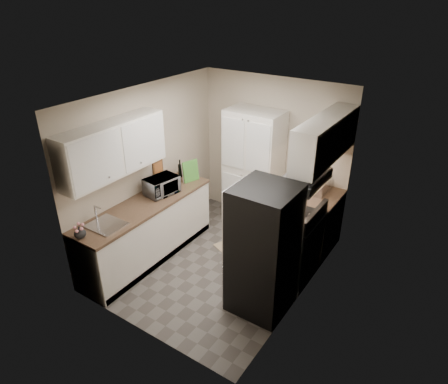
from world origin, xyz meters
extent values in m
plane|color=#56514C|center=(0.00, 0.00, 0.00)|extent=(3.20, 3.20, 0.00)
cube|color=beige|center=(0.00, 1.60, 1.25)|extent=(2.60, 0.04, 2.50)
cube|color=beige|center=(0.00, -1.60, 1.25)|extent=(2.60, 0.04, 2.50)
cube|color=beige|center=(-1.30, 0.00, 1.25)|extent=(0.04, 3.20, 2.50)
cube|color=beige|center=(1.30, 0.00, 1.25)|extent=(0.04, 3.20, 2.50)
cube|color=white|center=(0.00, 0.00, 2.50)|extent=(2.60, 3.20, 0.04)
cube|color=silver|center=(-1.13, -0.75, 1.83)|extent=(0.33, 1.60, 0.70)
cube|color=silver|center=(1.13, 0.82, 1.89)|extent=(0.33, 1.55, 0.58)
cube|color=#99999E|center=(1.07, 0.39, 1.52)|extent=(0.45, 0.76, 0.13)
cube|color=#B7B7BC|center=(-0.99, -1.15, 0.93)|extent=(0.45, 0.40, 0.02)
cube|color=brown|center=(-1.29, 0.20, 1.18)|extent=(0.02, 0.22, 0.22)
cube|color=silver|center=(-0.20, 1.32, 1.00)|extent=(0.90, 0.55, 2.00)
cube|color=silver|center=(-0.99, -0.43, 0.44)|extent=(0.60, 2.30, 0.88)
cube|color=brown|center=(-0.99, -0.43, 0.90)|extent=(0.63, 2.33, 0.04)
cube|color=silver|center=(0.99, 1.19, 0.44)|extent=(0.60, 0.80, 0.88)
cube|color=brown|center=(0.99, 1.19, 0.90)|extent=(0.63, 0.83, 0.04)
cube|color=#B7B7BC|center=(0.97, 0.39, 0.45)|extent=(0.64, 0.76, 0.90)
cube|color=black|center=(0.97, 0.39, 0.92)|extent=(0.66, 0.78, 0.03)
cube|color=black|center=(1.26, 0.39, 1.02)|extent=(0.06, 0.76, 0.22)
cube|color=tan|center=(0.60, 0.25, 0.55)|extent=(0.01, 0.16, 0.42)
cube|color=beige|center=(0.60, 0.49, 0.55)|extent=(0.01, 0.16, 0.42)
cube|color=#B7B7BC|center=(0.94, -0.41, 0.85)|extent=(0.70, 0.72, 1.70)
imported|color=#A6A6AA|center=(-0.99, -0.06, 1.05)|extent=(0.40, 0.53, 0.27)
cylinder|color=black|center=(-1.14, 0.56, 1.05)|extent=(0.07, 0.07, 0.27)
imported|color=white|center=(-1.04, -1.52, 1.00)|extent=(0.19, 0.19, 0.15)
cube|color=#459333|center=(-0.90, 0.53, 1.09)|extent=(0.11, 0.27, 0.34)
cube|color=#B0B0B5|center=(0.93, 1.28, 1.03)|extent=(0.30, 0.37, 0.21)
cube|color=tan|center=(0.05, 0.61, 0.01)|extent=(0.78, 0.94, 0.01)
camera|label=1|loc=(2.75, -3.99, 3.69)|focal=32.00mm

